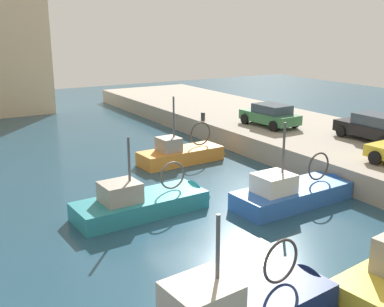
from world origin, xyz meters
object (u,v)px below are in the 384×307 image
at_px(fishing_boat_blue, 297,199).
at_px(parked_car_green, 270,115).
at_px(mooring_bollard_mid, 203,116).
at_px(fishing_boat_teal, 149,209).
at_px(fishing_boat_orange, 186,160).
at_px(parked_car_black, 375,127).

height_order(fishing_boat_blue, parked_car_green, fishing_boat_blue).
bearing_deg(fishing_boat_blue, mooring_bollard_mid, 76.94).
xyz_separation_m(fishing_boat_teal, fishing_boat_orange, (4.91, 5.49, -0.00)).
distance_m(fishing_boat_blue, parked_car_black, 8.49).
xyz_separation_m(parked_car_green, mooring_bollard_mid, (-2.66, 3.66, -0.44)).
distance_m(fishing_boat_teal, parked_car_black, 13.95).
distance_m(fishing_boat_orange, mooring_bollard_mid, 5.87).
bearing_deg(parked_car_black, parked_car_green, 112.48).
distance_m(parked_car_green, mooring_bollard_mid, 4.55).
xyz_separation_m(fishing_boat_blue, mooring_bollard_mid, (2.80, 12.06, 1.35)).
bearing_deg(fishing_boat_teal, fishing_boat_blue, -21.34).
height_order(fishing_boat_blue, parked_car_black, fishing_boat_blue).
bearing_deg(parked_car_black, fishing_boat_orange, 149.28).
bearing_deg(fishing_boat_teal, fishing_boat_orange, 48.21).
xyz_separation_m(fishing_boat_orange, mooring_bollard_mid, (3.81, 4.26, 1.36)).
bearing_deg(fishing_boat_teal, mooring_bollard_mid, 48.18).
bearing_deg(mooring_bollard_mid, fishing_boat_orange, -131.87).
distance_m(parked_car_black, mooring_bollard_mid, 10.84).
bearing_deg(parked_car_green, mooring_bollard_mid, 126.07).
bearing_deg(mooring_bollard_mid, parked_car_green, -53.93).
height_order(fishing_boat_teal, fishing_boat_orange, fishing_boat_orange).
relative_size(parked_car_green, mooring_bollard_mid, 7.22).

